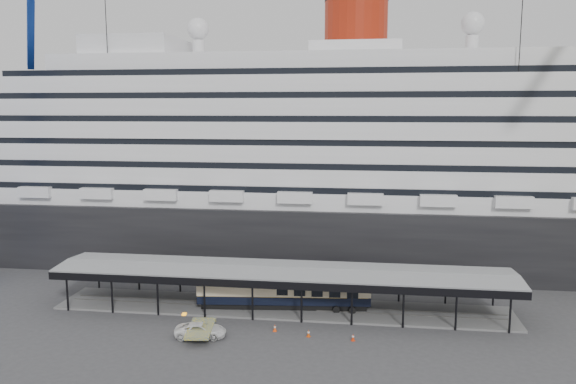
% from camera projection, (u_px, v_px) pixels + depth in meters
% --- Properties ---
extents(ground, '(200.00, 200.00, 0.00)m').
position_uv_depth(ground, '(276.00, 324.00, 64.58)').
color(ground, '#38383B').
rests_on(ground, ground).
extents(cruise_ship, '(130.00, 30.00, 43.90)m').
position_uv_depth(cruise_ship, '(306.00, 147.00, 93.27)').
color(cruise_ship, black).
rests_on(cruise_ship, ground).
extents(platform_canopy, '(56.00, 9.18, 5.30)m').
position_uv_depth(platform_canopy, '(282.00, 291.00, 69.14)').
color(platform_canopy, slate).
rests_on(platform_canopy, ground).
extents(port_truck, '(5.80, 3.20, 1.54)m').
position_uv_depth(port_truck, '(201.00, 330.00, 60.76)').
color(port_truck, white).
rests_on(port_truck, ground).
extents(pullman_carriage, '(21.32, 4.76, 20.77)m').
position_uv_depth(pullman_carriage, '(284.00, 289.00, 69.08)').
color(pullman_carriage, black).
rests_on(pullman_carriage, ground).
extents(traffic_cone_left, '(0.42, 0.42, 0.80)m').
position_uv_depth(traffic_cone_left, '(275.00, 328.00, 62.40)').
color(traffic_cone_left, '#FC490E').
rests_on(traffic_cone_left, ground).
extents(traffic_cone_mid, '(0.55, 0.55, 0.81)m').
position_uv_depth(traffic_cone_mid, '(309.00, 333.00, 60.90)').
color(traffic_cone_mid, '#CF450B').
rests_on(traffic_cone_mid, ground).
extents(traffic_cone_right, '(0.54, 0.54, 0.79)m').
position_uv_depth(traffic_cone_right, '(353.00, 337.00, 59.85)').
color(traffic_cone_right, red).
rests_on(traffic_cone_right, ground).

